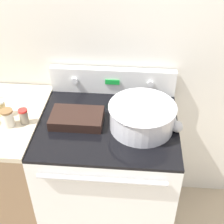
# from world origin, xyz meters

# --- Properties ---
(kitchen_wall) EXTENTS (8.00, 0.05, 2.50)m
(kitchen_wall) POSITION_xyz_m (0.00, 0.71, 1.25)
(kitchen_wall) COLOR silver
(kitchen_wall) RESTS_ON ground_plane
(stove_range) EXTENTS (0.79, 0.71, 0.92)m
(stove_range) POSITION_xyz_m (0.00, 0.34, 0.46)
(stove_range) COLOR white
(stove_range) RESTS_ON ground_plane
(control_panel) EXTENTS (0.79, 0.07, 0.17)m
(control_panel) POSITION_xyz_m (0.00, 0.65, 1.00)
(control_panel) COLOR white
(control_panel) RESTS_ON stove_range
(side_counter) EXTENTS (0.54, 0.68, 0.93)m
(side_counter) POSITION_xyz_m (-0.66, 0.34, 0.47)
(side_counter) COLOR #896B4C
(side_counter) RESTS_ON ground_plane
(mixing_bowl) EXTENTS (0.37, 0.37, 0.15)m
(mixing_bowl) POSITION_xyz_m (0.19, 0.31, 1.00)
(mixing_bowl) COLOR silver
(mixing_bowl) RESTS_ON stove_range
(casserole_dish) EXTENTS (0.29, 0.19, 0.06)m
(casserole_dish) POSITION_xyz_m (-0.18, 0.33, 0.95)
(casserole_dish) COLOR black
(casserole_dish) RESTS_ON stove_range
(ladle) EXTENTS (0.06, 0.33, 0.06)m
(ladle) POSITION_xyz_m (0.38, 0.32, 0.95)
(ladle) COLOR #B7B7B7
(ladle) RESTS_ON stove_range
(spice_jar_red_cap) EXTENTS (0.05, 0.05, 0.09)m
(spice_jar_red_cap) POSITION_xyz_m (-0.46, 0.28, 0.98)
(spice_jar_red_cap) COLOR gray
(spice_jar_red_cap) RESTS_ON side_counter
(spice_jar_brown_cap) EXTENTS (0.07, 0.07, 0.10)m
(spice_jar_brown_cap) POSITION_xyz_m (-0.54, 0.25, 0.98)
(spice_jar_brown_cap) COLOR beige
(spice_jar_brown_cap) RESTS_ON side_counter
(spice_jar_white_cap) EXTENTS (0.05, 0.05, 0.10)m
(spice_jar_white_cap) POSITION_xyz_m (-0.61, 0.34, 0.98)
(spice_jar_white_cap) COLOR tan
(spice_jar_white_cap) RESTS_ON side_counter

